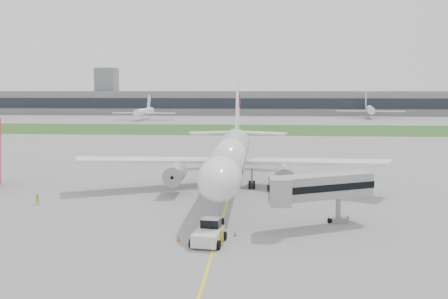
# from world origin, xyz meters

# --- Properties ---
(ground) EXTENTS (600.00, 600.00, 0.00)m
(ground) POSITION_xyz_m (0.00, 0.00, 0.00)
(ground) COLOR gray
(ground) RESTS_ON ground
(apron_markings) EXTENTS (70.00, 70.00, 0.04)m
(apron_markings) POSITION_xyz_m (0.00, -5.00, 0.00)
(apron_markings) COLOR yellow
(apron_markings) RESTS_ON ground
(grass_strip) EXTENTS (600.00, 50.00, 0.02)m
(grass_strip) POSITION_xyz_m (0.00, 120.00, 0.01)
(grass_strip) COLOR #275821
(grass_strip) RESTS_ON ground
(terminal_building) EXTENTS (320.00, 22.30, 14.00)m
(terminal_building) POSITION_xyz_m (0.00, 229.87, 7.00)
(terminal_building) COLOR gray
(terminal_building) RESTS_ON ground
(control_tower) EXTENTS (12.00, 12.00, 56.00)m
(control_tower) POSITION_xyz_m (-90.00, 232.00, 0.00)
(control_tower) COLOR gray
(control_tower) RESTS_ON ground
(airliner) EXTENTS (48.13, 53.95, 17.88)m
(airliner) POSITION_xyz_m (0.00, 4.87, 5.66)
(airliner) COLOR white
(airliner) RESTS_ON ground
(pushback_tug) EXTENTS (3.56, 4.84, 2.33)m
(pushback_tug) POSITION_xyz_m (-0.62, -21.42, 1.07)
(pushback_tug) COLOR silver
(pushback_tug) RESTS_ON ground
(jet_bridge) EXTENTS (12.44, 8.72, 6.07)m
(jet_bridge) POSITION_xyz_m (10.82, -14.45, 4.49)
(jet_bridge) COLOR gray
(jet_bridge) RESTS_ON ground
(safety_cone_left) EXTENTS (0.39, 0.39, 0.54)m
(safety_cone_left) POSITION_xyz_m (-3.82, -21.00, 0.27)
(safety_cone_left) COLOR #E55D0C
(safety_cone_left) RESTS_ON ground
(safety_cone_right) EXTENTS (0.36, 0.36, 0.50)m
(safety_cone_right) POSITION_xyz_m (1.90, -18.86, 0.25)
(safety_cone_right) COLOR #E55D0C
(safety_cone_right) RESTS_ON ground
(ground_crew_near) EXTENTS (0.80, 0.75, 1.83)m
(ground_crew_near) POSITION_xyz_m (0.69, -22.14, 0.92)
(ground_crew_near) COLOR gold
(ground_crew_near) RESTS_ON ground
(ground_crew_far) EXTENTS (0.95, 0.92, 1.55)m
(ground_crew_far) POSITION_xyz_m (-25.38, -6.52, 0.77)
(ground_crew_far) COLOR #A3FE2A
(ground_crew_far) RESTS_ON ground
(distant_aircraft_left) EXTENTS (32.29, 28.73, 11.99)m
(distant_aircraft_left) POSITION_xyz_m (-53.33, 173.86, 0.00)
(distant_aircraft_left) COLOR white
(distant_aircraft_left) RESTS_ON ground
(distant_aircraft_right) EXTENTS (39.33, 36.03, 13.22)m
(distant_aircraft_right) POSITION_xyz_m (61.62, 195.75, 0.00)
(distant_aircraft_right) COLOR white
(distant_aircraft_right) RESTS_ON ground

